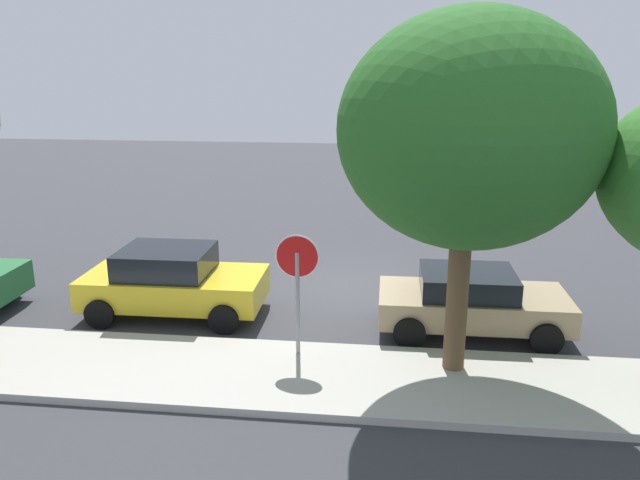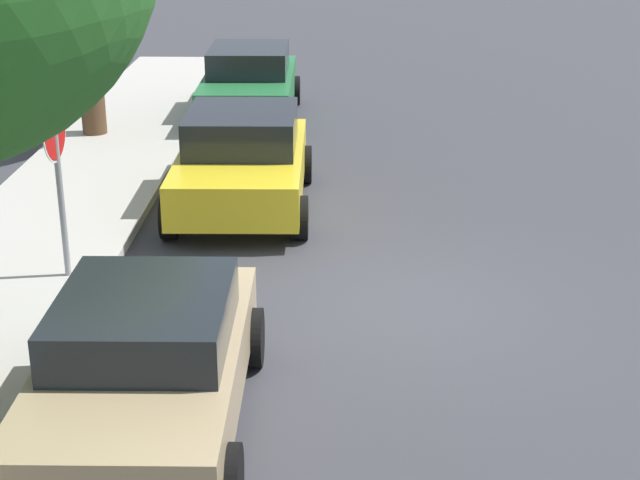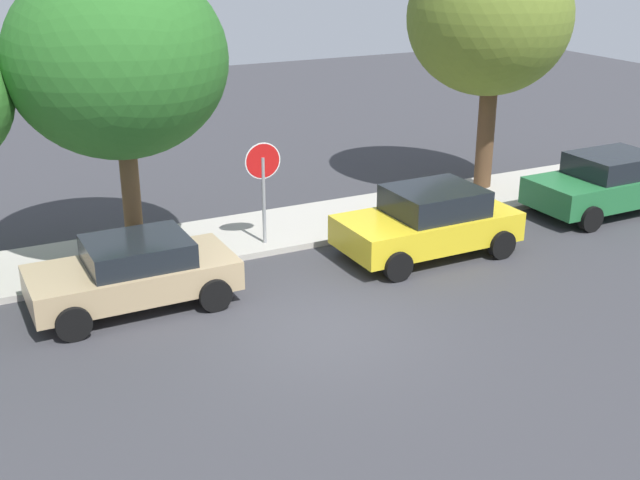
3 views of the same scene
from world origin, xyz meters
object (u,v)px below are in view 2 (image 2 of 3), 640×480
stop_sign (57,157)px  parked_car_yellow (242,160)px  parked_car_tan (145,362)px  parked_car_green (249,83)px

stop_sign → parked_car_yellow: (3.13, -1.94, -0.94)m
stop_sign → parked_car_yellow: size_ratio=0.62×
parked_car_tan → parked_car_green: 12.29m
parked_car_yellow → parked_car_tan: parked_car_yellow is taller
stop_sign → parked_car_tan: (-3.39, -1.67, -1.01)m
parked_car_tan → parked_car_green: bearing=0.7°
stop_sign → parked_car_green: (8.90, -1.53, -0.93)m
stop_sign → parked_car_tan: 3.91m
parked_car_yellow → parked_car_green: size_ratio=0.94×
parked_car_tan → parked_car_yellow: bearing=-2.4°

